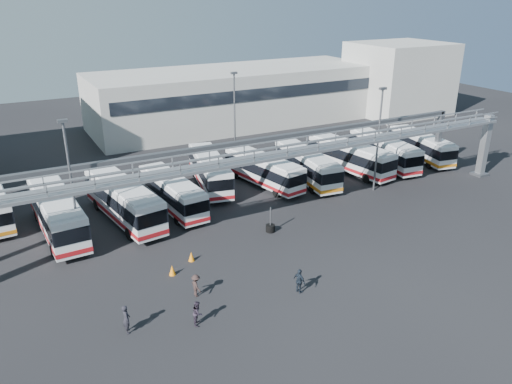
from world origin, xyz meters
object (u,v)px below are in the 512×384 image
pedestrian_a (126,319)px  bus_1 (57,212)px  bus_5 (264,169)px  pedestrian_b (198,313)px  pedestrian_d (299,281)px  cone_left (172,270)px  bus_2 (124,200)px  bus_9 (421,145)px  light_pole_back (235,112)px  bus_4 (210,170)px  bus_8 (384,151)px  bus_7 (350,156)px  light_pole_mid (379,135)px  pedestrian_c (196,286)px  light_pole_left (71,180)px  cone_right (191,256)px  bus_3 (172,192)px  bus_6 (307,165)px  tire_stack (270,228)px

pedestrian_a → bus_1: bearing=8.5°
bus_5 → pedestrian_b: 23.30m
pedestrian_d → cone_left: (-6.61, 6.05, -0.49)m
bus_2 → pedestrian_d: size_ratio=6.76×
bus_9 → light_pole_back: bearing=163.0°
pedestrian_b → pedestrian_d: pedestrian_d is taller
pedestrian_a → bus_4: bearing=-32.4°
bus_1 → bus_8: size_ratio=1.07×
light_pole_back → pedestrian_d: 28.53m
bus_1 → pedestrian_b: 17.39m
bus_7 → pedestrian_a: 32.94m
light_pole_mid → pedestrian_b: light_pole_mid is taller
bus_8 → pedestrian_c: (-28.48, -14.37, -1.01)m
light_pole_mid → pedestrian_b: size_ratio=6.57×
light_pole_back → bus_8: bearing=-34.6°
bus_2 → pedestrian_c: bearing=-93.7°
light_pole_back → bus_8: light_pole_back is taller
light_pole_left → bus_8: 34.45m
bus_1 → bus_2: size_ratio=0.99×
bus_7 → pedestrian_c: size_ratio=7.10×
bus_5 → cone_right: size_ratio=14.48×
bus_5 → pedestrian_c: bus_5 is taller
light_pole_mid → bus_9: (11.37, 5.11, -4.04)m
light_pole_back → pedestrian_b: light_pole_back is taller
light_pole_left → pedestrian_c: size_ratio=6.58×
bus_3 → pedestrian_c: 14.41m
bus_4 → pedestrian_d: 20.66m
bus_2 → bus_5: size_ratio=1.12×
light_pole_mid → cone_left: size_ratio=13.71×
bus_4 → bus_9: size_ratio=1.07×
bus_5 → bus_9: bus_5 is taller
light_pole_mid → bus_8: size_ratio=0.94×
pedestrian_c → cone_right: pedestrian_c is taller
bus_3 → pedestrian_d: bearing=-85.1°
bus_6 → pedestrian_b: (-19.08, -17.16, -1.00)m
bus_3 → bus_9: (30.55, 0.10, -0.02)m
light_pole_mid → bus_2: 24.38m
bus_9 → bus_1: bearing=-169.4°
bus_6 → cone_left: bearing=-143.2°
bus_6 → pedestrian_d: (-11.96, -17.20, -0.91)m
light_pole_left → bus_7: size_ratio=0.93×
bus_5 → pedestrian_c: (-13.54, -15.36, -0.93)m
pedestrian_b → tire_stack: size_ratio=0.71×
light_pole_mid → tire_stack: (-13.66, -3.15, -5.36)m
bus_9 → pedestrian_c: (-33.90, -14.09, -0.91)m
pedestrian_b → cone_left: (0.51, 6.01, -0.40)m
bus_8 → pedestrian_c: size_ratio=6.98×
bus_6 → light_pole_back: bearing=116.0°
pedestrian_c → cone_right: size_ratio=2.16×
bus_3 → pedestrian_a: size_ratio=5.65×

